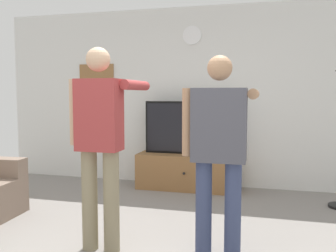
% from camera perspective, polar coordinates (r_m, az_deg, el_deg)
% --- Properties ---
extents(back_wall, '(6.40, 0.10, 2.70)m').
position_cam_1_polar(back_wall, '(5.63, 4.85, 4.54)').
color(back_wall, silver).
rests_on(back_wall, ground_plane).
extents(tv_stand, '(1.47, 0.51, 0.51)m').
position_cam_1_polar(tv_stand, '(5.43, 3.06, -7.10)').
color(tv_stand, olive).
rests_on(tv_stand, ground_plane).
extents(television, '(1.30, 0.07, 0.77)m').
position_cam_1_polar(television, '(5.37, 3.19, -0.27)').
color(television, black).
rests_on(television, tv_stand).
extents(wall_clock, '(0.28, 0.03, 0.28)m').
position_cam_1_polar(wall_clock, '(5.66, 3.77, 13.92)').
color(wall_clock, white).
extents(framed_picture, '(0.59, 0.04, 0.50)m').
position_cam_1_polar(framed_picture, '(6.10, -11.03, 7.08)').
color(framed_picture, olive).
extents(person_standing_nearer_lamp, '(0.56, 0.78, 1.79)m').
position_cam_1_polar(person_standing_nearer_lamp, '(3.26, -10.52, -1.76)').
color(person_standing_nearer_lamp, gray).
rests_on(person_standing_nearer_lamp, ground_plane).
extents(person_standing_nearer_couch, '(0.63, 0.78, 1.71)m').
position_cam_1_polar(person_standing_nearer_couch, '(3.12, 7.96, -2.68)').
color(person_standing_nearer_couch, '#384266').
rests_on(person_standing_nearer_couch, ground_plane).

